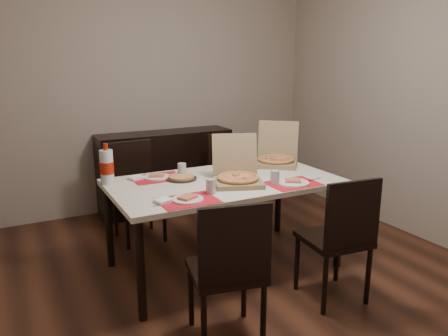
{
  "coord_description": "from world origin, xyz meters",
  "views": [
    {
      "loc": [
        -1.63,
        -2.79,
        1.7
      ],
      "look_at": [
        -0.08,
        0.2,
        0.85
      ],
      "focal_mm": 35.0,
      "sensor_mm": 36.0,
      "label": 1
    }
  ],
  "objects_px": {
    "chair_far_right": "(230,175)",
    "soda_bottle": "(107,167)",
    "dip_bowl": "(226,172)",
    "pizza_box_center": "(237,176)",
    "chair_near_right": "(340,235)",
    "chair_far_left": "(136,186)",
    "chair_near_left": "(229,267)",
    "sideboard": "(166,171)",
    "dining_table": "(224,188)"
  },
  "relations": [
    {
      "from": "chair_far_right",
      "to": "pizza_box_center",
      "type": "bearing_deg",
      "value": -115.54
    },
    {
      "from": "dip_bowl",
      "to": "soda_bottle",
      "type": "relative_size",
      "value": 0.33
    },
    {
      "from": "pizza_box_center",
      "to": "dip_bowl",
      "type": "distance_m",
      "value": 0.31
    },
    {
      "from": "dining_table",
      "to": "soda_bottle",
      "type": "distance_m",
      "value": 0.93
    },
    {
      "from": "soda_bottle",
      "to": "sideboard",
      "type": "bearing_deg",
      "value": 53.6
    },
    {
      "from": "chair_near_left",
      "to": "chair_near_right",
      "type": "xyz_separation_m",
      "value": [
        0.91,
        0.07,
        0.0
      ]
    },
    {
      "from": "sideboard",
      "to": "chair_near_right",
      "type": "relative_size",
      "value": 1.61
    },
    {
      "from": "dining_table",
      "to": "dip_bowl",
      "type": "distance_m",
      "value": 0.23
    },
    {
      "from": "sideboard",
      "to": "chair_near_right",
      "type": "height_order",
      "value": "chair_near_right"
    },
    {
      "from": "chair_far_right",
      "to": "soda_bottle",
      "type": "relative_size",
      "value": 2.92
    },
    {
      "from": "chair_far_right",
      "to": "pizza_box_center",
      "type": "relative_size",
      "value": 1.85
    },
    {
      "from": "pizza_box_center",
      "to": "sideboard",
      "type": "bearing_deg",
      "value": 89.32
    },
    {
      "from": "sideboard",
      "to": "dining_table",
      "type": "height_order",
      "value": "sideboard"
    },
    {
      "from": "dining_table",
      "to": "dip_bowl",
      "type": "relative_size",
      "value": 17.29
    },
    {
      "from": "sideboard",
      "to": "chair_near_right",
      "type": "xyz_separation_m",
      "value": [
        0.39,
        -2.44,
        0.06
      ]
    },
    {
      "from": "dip_bowl",
      "to": "sideboard",
      "type": "bearing_deg",
      "value": 91.68
    },
    {
      "from": "soda_bottle",
      "to": "dining_table",
      "type": "bearing_deg",
      "value": -20.95
    },
    {
      "from": "chair_far_right",
      "to": "pizza_box_center",
      "type": "height_order",
      "value": "pizza_box_center"
    },
    {
      "from": "sideboard",
      "to": "dining_table",
      "type": "bearing_deg",
      "value": -92.74
    },
    {
      "from": "chair_near_left",
      "to": "chair_far_right",
      "type": "bearing_deg",
      "value": 61.5
    },
    {
      "from": "sideboard",
      "to": "dip_bowl",
      "type": "xyz_separation_m",
      "value": [
        0.04,
        -1.4,
        0.31
      ]
    },
    {
      "from": "chair_near_right",
      "to": "sideboard",
      "type": "bearing_deg",
      "value": 99.01
    },
    {
      "from": "pizza_box_center",
      "to": "dining_table",
      "type": "bearing_deg",
      "value": 114.92
    },
    {
      "from": "chair_near_right",
      "to": "dip_bowl",
      "type": "height_order",
      "value": "chair_near_right"
    },
    {
      "from": "chair_far_left",
      "to": "chair_far_right",
      "type": "relative_size",
      "value": 1.0
    },
    {
      "from": "sideboard",
      "to": "chair_near_right",
      "type": "bearing_deg",
      "value": -80.99
    },
    {
      "from": "chair_far_left",
      "to": "chair_near_left",
      "type": "bearing_deg",
      "value": -89.72
    },
    {
      "from": "chair_far_right",
      "to": "chair_near_left",
      "type": "bearing_deg",
      "value": -118.5
    },
    {
      "from": "chair_near_left",
      "to": "chair_far_right",
      "type": "distance_m",
      "value": 2.07
    },
    {
      "from": "dining_table",
      "to": "chair_far_left",
      "type": "bearing_deg",
      "value": 115.79
    },
    {
      "from": "chair_near_left",
      "to": "dip_bowl",
      "type": "bearing_deg",
      "value": 62.94
    },
    {
      "from": "dining_table",
      "to": "chair_far_left",
      "type": "relative_size",
      "value": 1.94
    },
    {
      "from": "sideboard",
      "to": "dining_table",
      "type": "distance_m",
      "value": 1.6
    },
    {
      "from": "chair_near_right",
      "to": "chair_far_left",
      "type": "relative_size",
      "value": 1.0
    },
    {
      "from": "chair_far_right",
      "to": "dip_bowl",
      "type": "relative_size",
      "value": 8.94
    },
    {
      "from": "dip_bowl",
      "to": "chair_far_left",
      "type": "bearing_deg",
      "value": 126.78
    },
    {
      "from": "pizza_box_center",
      "to": "dip_bowl",
      "type": "xyz_separation_m",
      "value": [
        0.06,
        0.3,
        -0.04
      ]
    },
    {
      "from": "chair_near_right",
      "to": "soda_bottle",
      "type": "relative_size",
      "value": 2.92
    },
    {
      "from": "chair_near_right",
      "to": "chair_far_left",
      "type": "distance_m",
      "value": 2.03
    },
    {
      "from": "chair_far_left",
      "to": "dip_bowl",
      "type": "distance_m",
      "value": 0.99
    },
    {
      "from": "sideboard",
      "to": "soda_bottle",
      "type": "bearing_deg",
      "value": -126.4
    },
    {
      "from": "sideboard",
      "to": "soda_bottle",
      "type": "height_order",
      "value": "soda_bottle"
    },
    {
      "from": "dip_bowl",
      "to": "chair_far_right",
      "type": "bearing_deg",
      "value": 59.34
    },
    {
      "from": "chair_near_right",
      "to": "soda_bottle",
      "type": "distance_m",
      "value": 1.81
    },
    {
      "from": "chair_near_right",
      "to": "pizza_box_center",
      "type": "bearing_deg",
      "value": 118.84
    },
    {
      "from": "chair_far_right",
      "to": "soda_bottle",
      "type": "xyz_separation_m",
      "value": [
        -1.39,
        -0.57,
        0.37
      ]
    },
    {
      "from": "chair_near_right",
      "to": "dip_bowl",
      "type": "xyz_separation_m",
      "value": [
        -0.35,
        1.04,
        0.25
      ]
    },
    {
      "from": "sideboard",
      "to": "dip_bowl",
      "type": "height_order",
      "value": "sideboard"
    },
    {
      "from": "dining_table",
      "to": "chair_far_right",
      "type": "height_order",
      "value": "chair_far_right"
    },
    {
      "from": "dining_table",
      "to": "sideboard",
      "type": "bearing_deg",
      "value": 87.26
    }
  ]
}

